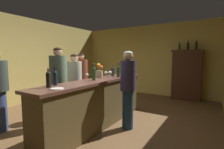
{
  "coord_description": "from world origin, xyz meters",
  "views": [
    {
      "loc": [
        2.46,
        -2.86,
        1.46
      ],
      "look_at": [
        0.84,
        -0.28,
        1.15
      ],
      "focal_mm": 26.63,
      "sensor_mm": 36.0,
      "label": 1
    }
  ],
  "objects_px": {
    "bar_counter": "(97,103)",
    "wine_bottle_malbec": "(55,77)",
    "cheese_plate": "(57,89)",
    "display_bottle_left": "(180,46)",
    "display_cabinet": "(187,74)",
    "wine_glass_mid": "(110,73)",
    "wine_glass_rear": "(87,76)",
    "patron_near_entrance": "(81,77)",
    "wine_bottle_chardonnay": "(94,73)",
    "display_bottle_center": "(196,45)",
    "wine_bottle_riesling": "(48,79)",
    "bartender": "(128,86)",
    "flower_arrangement": "(100,72)",
    "wine_glass_front": "(106,73)",
    "patron_in_grey": "(75,82)",
    "wine_bottle_rose": "(123,70)",
    "wine_bottle_pinot": "(113,71)",
    "patron_tall": "(59,83)",
    "display_bottle_midleft": "(188,46)",
    "wine_bottle_merlot": "(118,71)"
  },
  "relations": [
    {
      "from": "wine_bottle_malbec",
      "to": "wine_glass_front",
      "type": "relative_size",
      "value": 2.1
    },
    {
      "from": "wine_bottle_chardonnay",
      "to": "wine_glass_mid",
      "type": "height_order",
      "value": "wine_bottle_chardonnay"
    },
    {
      "from": "wine_bottle_rose",
      "to": "patron_tall",
      "type": "bearing_deg",
      "value": -117.75
    },
    {
      "from": "wine_glass_front",
      "to": "flower_arrangement",
      "type": "relative_size",
      "value": 0.44
    },
    {
      "from": "wine_bottle_rose",
      "to": "wine_bottle_riesling",
      "type": "bearing_deg",
      "value": -92.76
    },
    {
      "from": "bar_counter",
      "to": "flower_arrangement",
      "type": "distance_m",
      "value": 0.74
    },
    {
      "from": "wine_glass_mid",
      "to": "cheese_plate",
      "type": "distance_m",
      "value": 1.64
    },
    {
      "from": "flower_arrangement",
      "to": "bartender",
      "type": "relative_size",
      "value": 0.21
    },
    {
      "from": "wine_bottle_chardonnay",
      "to": "display_bottle_center",
      "type": "distance_m",
      "value": 3.92
    },
    {
      "from": "flower_arrangement",
      "to": "display_bottle_center",
      "type": "bearing_deg",
      "value": 61.38
    },
    {
      "from": "wine_bottle_riesling",
      "to": "flower_arrangement",
      "type": "distance_m",
      "value": 1.46
    },
    {
      "from": "display_cabinet",
      "to": "wine_glass_rear",
      "type": "distance_m",
      "value": 3.92
    },
    {
      "from": "wine_bottle_chardonnay",
      "to": "flower_arrangement",
      "type": "bearing_deg",
      "value": 112.16
    },
    {
      "from": "wine_glass_front",
      "to": "patron_tall",
      "type": "xyz_separation_m",
      "value": [
        -0.73,
        -0.73,
        -0.2
      ]
    },
    {
      "from": "wine_bottle_pinot",
      "to": "wine_bottle_malbec",
      "type": "bearing_deg",
      "value": -93.6
    },
    {
      "from": "wine_glass_mid",
      "to": "patron_in_grey",
      "type": "relative_size",
      "value": 0.1
    },
    {
      "from": "bar_counter",
      "to": "wine_bottle_malbec",
      "type": "distance_m",
      "value": 1.13
    },
    {
      "from": "display_bottle_left",
      "to": "patron_near_entrance",
      "type": "distance_m",
      "value": 3.52
    },
    {
      "from": "wine_glass_mid",
      "to": "cheese_plate",
      "type": "relative_size",
      "value": 0.78
    },
    {
      "from": "display_cabinet",
      "to": "cheese_plate",
      "type": "xyz_separation_m",
      "value": [
        -1.13,
        -4.58,
        0.11
      ]
    },
    {
      "from": "flower_arrangement",
      "to": "wine_bottle_chardonnay",
      "type": "bearing_deg",
      "value": -67.84
    },
    {
      "from": "flower_arrangement",
      "to": "patron_near_entrance",
      "type": "relative_size",
      "value": 0.21
    },
    {
      "from": "wine_bottle_chardonnay",
      "to": "patron_in_grey",
      "type": "xyz_separation_m",
      "value": [
        -0.9,
        0.37,
        -0.3
      ]
    },
    {
      "from": "wine_bottle_pinot",
      "to": "flower_arrangement",
      "type": "xyz_separation_m",
      "value": [
        -0.11,
        -0.39,
        0.0
      ]
    },
    {
      "from": "wine_bottle_chardonnay",
      "to": "patron_tall",
      "type": "xyz_separation_m",
      "value": [
        -0.75,
        -0.27,
        -0.24
      ]
    },
    {
      "from": "wine_bottle_chardonnay",
      "to": "wine_glass_mid",
      "type": "distance_m",
      "value": 0.59
    },
    {
      "from": "wine_bottle_rose",
      "to": "display_bottle_midleft",
      "type": "height_order",
      "value": "display_bottle_midleft"
    },
    {
      "from": "patron_near_entrance",
      "to": "wine_glass_front",
      "type": "bearing_deg",
      "value": -11.23
    },
    {
      "from": "wine_bottle_riesling",
      "to": "wine_glass_mid",
      "type": "xyz_separation_m",
      "value": [
        0.1,
        1.61,
        -0.03
      ]
    },
    {
      "from": "wine_bottle_chardonnay",
      "to": "wine_bottle_pinot",
      "type": "bearing_deg",
      "value": 94.51
    },
    {
      "from": "wine_bottle_chardonnay",
      "to": "bartender",
      "type": "xyz_separation_m",
      "value": [
        0.6,
        0.34,
        -0.26
      ]
    },
    {
      "from": "patron_tall",
      "to": "bartender",
      "type": "bearing_deg",
      "value": -13.63
    },
    {
      "from": "wine_glass_front",
      "to": "display_bottle_center",
      "type": "xyz_separation_m",
      "value": [
        1.54,
        3.08,
        0.76
      ]
    },
    {
      "from": "display_cabinet",
      "to": "wine_glass_mid",
      "type": "distance_m",
      "value": 3.21
    },
    {
      "from": "wine_bottle_riesling",
      "to": "display_bottle_center",
      "type": "bearing_deg",
      "value": 70.66
    },
    {
      "from": "wine_glass_front",
      "to": "cheese_plate",
      "type": "height_order",
      "value": "wine_glass_front"
    },
    {
      "from": "wine_bottle_merlot",
      "to": "wine_bottle_malbec",
      "type": "height_order",
      "value": "wine_bottle_merlot"
    },
    {
      "from": "patron_near_entrance",
      "to": "display_cabinet",
      "type": "bearing_deg",
      "value": 57.04
    },
    {
      "from": "cheese_plate",
      "to": "display_cabinet",
      "type": "bearing_deg",
      "value": 76.15
    },
    {
      "from": "bar_counter",
      "to": "bartender",
      "type": "bearing_deg",
      "value": 21.92
    },
    {
      "from": "wine_bottle_rose",
      "to": "display_bottle_center",
      "type": "distance_m",
      "value": 2.87
    },
    {
      "from": "cheese_plate",
      "to": "display_bottle_left",
      "type": "xyz_separation_m",
      "value": [
        0.86,
        4.58,
        0.84
      ]
    },
    {
      "from": "bar_counter",
      "to": "patron_in_grey",
      "type": "relative_size",
      "value": 1.97
    },
    {
      "from": "wine_bottle_pinot",
      "to": "wine_bottle_riesling",
      "type": "bearing_deg",
      "value": -90.66
    },
    {
      "from": "wine_glass_rear",
      "to": "wine_bottle_riesling",
      "type": "bearing_deg",
      "value": -91.26
    },
    {
      "from": "wine_bottle_chardonnay",
      "to": "wine_glass_rear",
      "type": "relative_size",
      "value": 2.32
    },
    {
      "from": "wine_bottle_pinot",
      "to": "patron_near_entrance",
      "type": "xyz_separation_m",
      "value": [
        -1.38,
        0.36,
        -0.27
      ]
    },
    {
      "from": "patron_in_grey",
      "to": "display_bottle_left",
      "type": "bearing_deg",
      "value": 80.88
    },
    {
      "from": "wine_bottle_chardonnay",
      "to": "wine_bottle_malbec",
      "type": "bearing_deg",
      "value": -101.62
    },
    {
      "from": "wine_bottle_rose",
      "to": "wine_glass_front",
      "type": "xyz_separation_m",
      "value": [
        -0.04,
        -0.74,
        -0.02
      ]
    }
  ]
}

